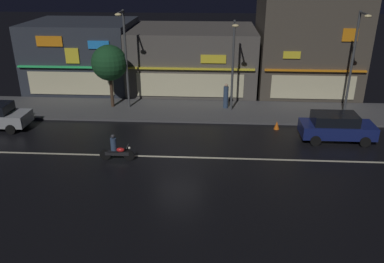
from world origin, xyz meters
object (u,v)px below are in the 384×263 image
object	(u,v)px
motorcycle_following	(116,150)
traffic_cone	(277,125)
streetlamp_west	(125,52)
pedestrian_on_sidewalk	(226,97)
parked_car_near_kerb	(336,127)
streetlamp_mid	(233,59)
streetlamp_east	(354,57)

from	to	relation	value
motorcycle_following	traffic_cone	xyz separation A→B (m)	(9.29, 4.89, -0.36)
streetlamp_west	pedestrian_on_sidewalk	xyz separation A→B (m)	(7.07, 0.46, -3.24)
pedestrian_on_sidewalk	traffic_cone	bearing A→B (deg)	-162.61
pedestrian_on_sidewalk	parked_car_near_kerb	bearing A→B (deg)	-152.75
streetlamp_mid	traffic_cone	size ratio (longest dim) A/B	11.45
parked_car_near_kerb	streetlamp_west	bearing A→B (deg)	-18.62
streetlamp_west	traffic_cone	world-z (taller)	streetlamp_west
streetlamp_east	streetlamp_west	bearing A→B (deg)	177.08
streetlamp_west	streetlamp_mid	world-z (taller)	streetlamp_west
streetlamp_mid	parked_car_near_kerb	distance (m)	8.07
streetlamp_west	traffic_cone	xyz separation A→B (m)	(10.29, -3.07, -3.94)
streetlamp_east	pedestrian_on_sidewalk	distance (m)	8.92
streetlamp_west	pedestrian_on_sidewalk	size ratio (longest dim) A/B	3.80
pedestrian_on_sidewalk	motorcycle_following	size ratio (longest dim) A/B	0.95
traffic_cone	parked_car_near_kerb	bearing A→B (deg)	-24.62
streetlamp_west	traffic_cone	size ratio (longest dim) A/B	12.53
streetlamp_west	parked_car_near_kerb	distance (m)	14.69
pedestrian_on_sidewalk	streetlamp_mid	bearing A→B (deg)	-176.18
streetlamp_east	parked_car_near_kerb	xyz separation A→B (m)	(-1.71, -3.79, -3.41)
streetlamp_west	streetlamp_mid	size ratio (longest dim) A/B	1.09
streetlamp_mid	parked_car_near_kerb	bearing A→B (deg)	-35.33
streetlamp_east	parked_car_near_kerb	world-z (taller)	streetlamp_east
motorcycle_following	traffic_cone	bearing A→B (deg)	-147.31
parked_car_near_kerb	traffic_cone	size ratio (longest dim) A/B	7.82
streetlamp_mid	streetlamp_west	bearing A→B (deg)	178.15
pedestrian_on_sidewalk	traffic_cone	world-z (taller)	pedestrian_on_sidewalk
streetlamp_mid	pedestrian_on_sidewalk	bearing A→B (deg)	118.80
pedestrian_on_sidewalk	parked_car_near_kerb	world-z (taller)	pedestrian_on_sidewalk
parked_car_near_kerb	motorcycle_following	world-z (taller)	parked_car_near_kerb
pedestrian_on_sidewalk	motorcycle_following	bearing A→B (deg)	119.22
traffic_cone	motorcycle_following	bearing A→B (deg)	-152.24
traffic_cone	streetlamp_west	bearing A→B (deg)	163.39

